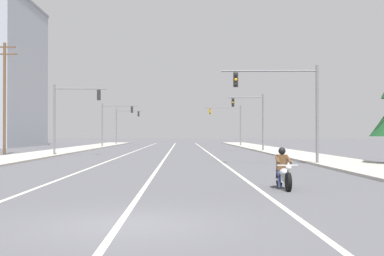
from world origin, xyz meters
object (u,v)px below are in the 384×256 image
Objects in this scene: traffic_signal_near_right at (288,98)px; utility_pole_left_near at (4,95)px; traffic_signal_mid_left at (112,118)px; traffic_signal_near_left at (69,109)px; traffic_signal_mid_right at (253,114)px; traffic_signal_far_right at (230,119)px; traffic_signal_far_left at (124,121)px; motorcycle_with_rider at (283,172)px.

utility_pole_left_near is at bearing 145.12° from traffic_signal_near_right.
traffic_signal_near_left is at bearing -89.92° from traffic_signal_mid_left.
traffic_signal_mid_left is (-17.49, 17.55, 0.07)m from traffic_signal_mid_right.
traffic_signal_near_right is at bearing -90.74° from traffic_signal_far_right.
traffic_signal_near_right and traffic_signal_mid_left have the same top height.
traffic_signal_far_left is at bearing 90.27° from traffic_signal_near_left.
utility_pole_left_near is at bearing -98.63° from traffic_signal_far_left.
utility_pole_left_near is (-19.89, 30.08, 4.94)m from motorcycle_with_rider.
traffic_signal_far_left is at bearing 81.37° from utility_pole_left_near.
utility_pole_left_near is (-22.95, 15.99, 1.36)m from traffic_signal_near_right.
traffic_signal_mid_left is at bearing -89.39° from traffic_signal_far_left.
traffic_signal_mid_left is 26.49m from utility_pole_left_near.
motorcycle_with_rider is 0.35× the size of traffic_signal_near_left.
traffic_signal_mid_left is (-16.45, 41.64, -0.06)m from traffic_signal_near_right.
traffic_signal_near_left is at bearing 116.01° from motorcycle_with_rider.
motorcycle_with_rider is at bearing -56.53° from utility_pole_left_near.
traffic_signal_far_right is (17.01, 33.29, 0.06)m from traffic_signal_near_left.
traffic_signal_far_right is 20.49m from traffic_signal_far_left.
traffic_signal_far_left is (-17.66, 33.59, 0.04)m from traffic_signal_mid_right.
traffic_signal_near_left is at bearing -22.55° from utility_pole_left_near.
traffic_signal_near_right and traffic_signal_mid_right have the same top height.
traffic_signal_mid_left is (-0.04, 28.36, 0.03)m from traffic_signal_near_left.
traffic_signal_near_left is 7.22m from utility_pole_left_near.
traffic_signal_near_left and traffic_signal_far_right have the same top height.
traffic_signal_far_right is 38.62m from utility_pole_left_near.
traffic_signal_mid_left is at bearing 103.51° from motorcycle_with_rider.
traffic_signal_near_left is at bearing -148.24° from traffic_signal_mid_right.
traffic_signal_near_right is 60.02m from traffic_signal_far_left.
traffic_signal_near_right is at bearing -73.93° from traffic_signal_far_left.
motorcycle_with_rider is at bearing -76.49° from traffic_signal_mid_left.
traffic_signal_near_left is at bearing -89.73° from traffic_signal_far_left.
traffic_signal_far_right is at bearing 89.26° from traffic_signal_near_right.
traffic_signal_near_left is 1.00× the size of traffic_signal_mid_left.
motorcycle_with_rider is 0.35× the size of traffic_signal_near_right.
traffic_signal_near_right is 46.57m from traffic_signal_far_right.
utility_pole_left_near is (-23.55, -30.57, 1.39)m from traffic_signal_far_right.
traffic_signal_near_right is at bearing -92.48° from traffic_signal_mid_right.
utility_pole_left_near is at bearing -161.36° from traffic_signal_mid_right.
traffic_signal_far_left is (-17.22, 11.11, -0.06)m from traffic_signal_far_right.
traffic_signal_far_right reaches higher than motorcycle_with_rider.
utility_pole_left_near reaches higher than traffic_signal_near_right.
traffic_signal_mid_right is 1.00× the size of traffic_signal_far_left.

